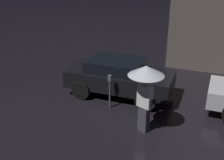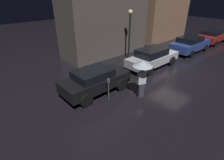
{
  "view_description": "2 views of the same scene",
  "coord_description": "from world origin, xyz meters",
  "px_view_note": "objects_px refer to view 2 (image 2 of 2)",
  "views": [
    {
      "loc": [
        -3.0,
        -7.93,
        4.9
      ],
      "look_at": [
        -6.15,
        0.08,
        1.15
      ],
      "focal_mm": 45.0,
      "sensor_mm": 36.0,
      "label": 1
    },
    {
      "loc": [
        -11.44,
        -5.91,
        5.32
      ],
      "look_at": [
        -5.94,
        0.34,
        1.02
      ],
      "focal_mm": 28.0,
      "sensor_mm": 36.0,
      "label": 2
    }
  ],
  "objects_px": {
    "parked_car_black": "(95,80)",
    "parking_meter": "(108,87)",
    "street_lamp_near": "(130,27)",
    "parked_car_blue": "(190,44)",
    "parked_car_silver": "(152,57)",
    "pedestrian_with_umbrella": "(143,69)",
    "parked_car_red": "(212,36)"
  },
  "relations": [
    {
      "from": "parked_car_black",
      "to": "parked_car_silver",
      "type": "relative_size",
      "value": 0.88
    },
    {
      "from": "parked_car_red",
      "to": "pedestrian_with_umbrella",
      "type": "relative_size",
      "value": 2.03
    },
    {
      "from": "parked_car_silver",
      "to": "street_lamp_near",
      "type": "height_order",
      "value": "street_lamp_near"
    },
    {
      "from": "pedestrian_with_umbrella",
      "to": "street_lamp_near",
      "type": "height_order",
      "value": "street_lamp_near"
    },
    {
      "from": "parked_car_red",
      "to": "street_lamp_near",
      "type": "bearing_deg",
      "value": 165.44
    },
    {
      "from": "parked_car_black",
      "to": "pedestrian_with_umbrella",
      "type": "height_order",
      "value": "pedestrian_with_umbrella"
    },
    {
      "from": "parked_car_red",
      "to": "parked_car_black",
      "type": "bearing_deg",
      "value": 179.66
    },
    {
      "from": "parked_car_silver",
      "to": "parked_car_blue",
      "type": "bearing_deg",
      "value": -0.37
    },
    {
      "from": "parked_car_silver",
      "to": "parked_car_red",
      "type": "distance_m",
      "value": 10.76
    },
    {
      "from": "parking_meter",
      "to": "street_lamp_near",
      "type": "relative_size",
      "value": 0.31
    },
    {
      "from": "parked_car_red",
      "to": "street_lamp_near",
      "type": "height_order",
      "value": "street_lamp_near"
    },
    {
      "from": "street_lamp_near",
      "to": "parked_car_red",
      "type": "bearing_deg",
      "value": -14.11
    },
    {
      "from": "parked_car_black",
      "to": "parked_car_silver",
      "type": "bearing_deg",
      "value": 0.5
    },
    {
      "from": "parked_car_black",
      "to": "parked_car_blue",
      "type": "xyz_separation_m",
      "value": [
        11.17,
        0.05,
        0.01
      ]
    },
    {
      "from": "parked_car_blue",
      "to": "pedestrian_with_umbrella",
      "type": "bearing_deg",
      "value": -166.88
    },
    {
      "from": "parked_car_black",
      "to": "pedestrian_with_umbrella",
      "type": "bearing_deg",
      "value": -53.83
    },
    {
      "from": "parked_car_black",
      "to": "parked_car_red",
      "type": "relative_size",
      "value": 0.92
    },
    {
      "from": "parked_car_red",
      "to": "parking_meter",
      "type": "xyz_separation_m",
      "value": [
        -16.17,
        -1.14,
        0.04
      ]
    },
    {
      "from": "parked_car_black",
      "to": "street_lamp_near",
      "type": "bearing_deg",
      "value": 25.04
    },
    {
      "from": "pedestrian_with_umbrella",
      "to": "parked_car_black",
      "type": "bearing_deg",
      "value": -31.37
    },
    {
      "from": "parked_car_red",
      "to": "street_lamp_near",
      "type": "relative_size",
      "value": 1.09
    },
    {
      "from": "parked_car_black",
      "to": "parking_meter",
      "type": "bearing_deg",
      "value": -87.54
    },
    {
      "from": "parked_car_silver",
      "to": "parked_car_red",
      "type": "xyz_separation_m",
      "value": [
        10.76,
        -0.09,
        -0.06
      ]
    },
    {
      "from": "parking_meter",
      "to": "parked_car_blue",
      "type": "bearing_deg",
      "value": 5.96
    },
    {
      "from": "parked_car_silver",
      "to": "pedestrian_with_umbrella",
      "type": "distance_m",
      "value": 4.58
    },
    {
      "from": "parked_car_blue",
      "to": "parked_car_red",
      "type": "xyz_separation_m",
      "value": [
        5.07,
        -0.02,
        -0.05
      ]
    },
    {
      "from": "pedestrian_with_umbrella",
      "to": "parking_meter",
      "type": "xyz_separation_m",
      "value": [
        -1.5,
        0.97,
        -0.9
      ]
    },
    {
      "from": "parked_car_silver",
      "to": "parked_car_blue",
      "type": "relative_size",
      "value": 1.01
    },
    {
      "from": "street_lamp_near",
      "to": "parked_car_black",
      "type": "bearing_deg",
      "value": -154.18
    },
    {
      "from": "parking_meter",
      "to": "street_lamp_near",
      "type": "distance_m",
      "value": 6.97
    },
    {
      "from": "parked_car_blue",
      "to": "street_lamp_near",
      "type": "distance_m",
      "value": 6.44
    },
    {
      "from": "parked_car_silver",
      "to": "pedestrian_with_umbrella",
      "type": "height_order",
      "value": "pedestrian_with_umbrella"
    }
  ]
}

